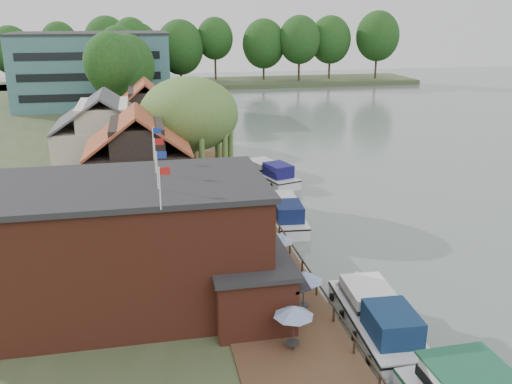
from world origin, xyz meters
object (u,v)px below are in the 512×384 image
cruiser_2 (269,171)px  willow (190,136)px  hotel_block (92,70)px  umbrella_2 (267,267)px  cruiser_1 (285,210)px  umbrella_0 (293,328)px  pub (161,244)px  umbrella_3 (276,250)px  umbrella_6 (243,209)px  cottage_a (139,164)px  umbrella_4 (256,236)px  cottage_b (105,139)px  cruiser_0 (378,314)px  cottage_c (147,120)px  umbrella_1 (303,291)px  umbrella_5 (248,222)px

cruiser_2 → willow: bearing=-165.1°
hotel_block → umbrella_2: hotel_block is taller
cruiser_1 → umbrella_0: bearing=-98.2°
pub → umbrella_3: pub is taller
umbrella_6 → cruiser_2: bearing=69.3°
cottage_a → umbrella_3: bearing=-55.3°
umbrella_2 → umbrella_0: bearing=-92.1°
umbrella_4 → cottage_a: bearing=129.0°
umbrella_3 → cruiser_1: 10.92m
willow → umbrella_3: (3.77, -16.92, -3.93)m
willow → umbrella_4: size_ratio=4.39×
cottage_b → cottage_a: bearing=-73.3°
umbrella_6 → cottage_b: bearing=127.7°
cruiser_0 → cruiser_2: cruiser_0 is taller
cottage_b → umbrella_6: bearing=-52.3°
umbrella_6 → cruiser_2: size_ratio=0.25×
cottage_c → willow: size_ratio=0.82×
cottage_b → umbrella_0: cottage_b is taller
cottage_b → cottage_c: (4.00, 9.00, 0.00)m
cruiser_0 → cruiser_2: 29.28m
umbrella_0 → cottage_b: bearing=107.7°
umbrella_3 → umbrella_1: bearing=-88.3°
pub → cottage_a: bearing=93.8°
cottage_a → cruiser_2: (12.92, 10.32, -4.12)m
pub → umbrella_2: pub is taller
willow → umbrella_5: bearing=-75.6°
willow → pub: bearing=-99.9°
umbrella_3 → umbrella_5: bearing=98.3°
cottage_b → umbrella_2: bearing=-67.2°
umbrella_1 → umbrella_3: 5.65m
umbrella_0 → pub: bearing=134.4°
cruiser_0 → willow: bearing=110.7°
cottage_c → hotel_block: bearing=102.2°
umbrella_3 → umbrella_6: size_ratio=1.00×
willow → umbrella_2: 19.81m
umbrella_2 → cottage_b: bearing=112.8°
umbrella_3 → cruiser_2: 22.75m
umbrella_5 → cruiser_1: umbrella_5 is taller
cruiser_0 → hotel_block: bearing=107.3°
cottage_a → umbrella_5: bearing=-41.5°
hotel_block → cottage_c: bearing=-77.8°
cottage_a → umbrella_3: size_ratio=3.62×
cottage_a → cruiser_0: 22.90m
umbrella_0 → cruiser_0: bearing=21.5°
cottage_b → umbrella_6: (10.61, -13.73, -2.96)m
umbrella_5 → umbrella_6: size_ratio=1.00×
cottage_c → cottage_b: bearing=-114.0°
cottage_a → umbrella_5: size_ratio=3.62×
cottage_b → cottage_c: 9.85m
umbrella_0 → willow: bearing=95.3°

